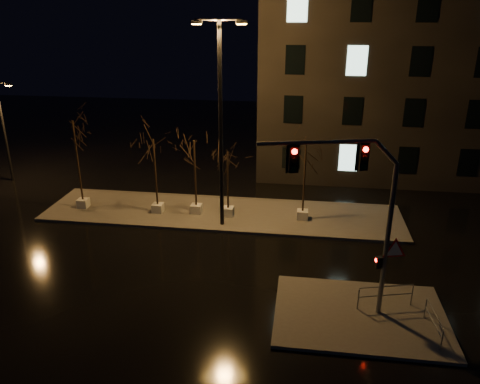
# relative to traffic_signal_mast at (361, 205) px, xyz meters

# --- Properties ---
(ground) EXTENTS (90.00, 90.00, 0.00)m
(ground) POSITION_rel_traffic_signal_mast_xyz_m (-7.09, 3.58, -5.02)
(ground) COLOR black
(ground) RESTS_ON ground
(median) EXTENTS (22.00, 5.00, 0.15)m
(median) POSITION_rel_traffic_signal_mast_xyz_m (-7.09, 9.58, -4.95)
(median) COLOR #4C4944
(median) RESTS_ON ground
(sidewalk_corner) EXTENTS (7.00, 5.00, 0.15)m
(sidewalk_corner) POSITION_rel_traffic_signal_mast_xyz_m (0.41, 0.08, -4.95)
(sidewalk_corner) COLOR #4C4944
(sidewalk_corner) RESTS_ON ground
(building) EXTENTS (25.00, 12.00, 15.00)m
(building) POSITION_rel_traffic_signal_mast_xyz_m (6.91, 21.58, 2.48)
(building) COLOR black
(building) RESTS_ON ground
(tree_0) EXTENTS (1.80, 1.80, 5.75)m
(tree_0) POSITION_rel_traffic_signal_mast_xyz_m (-15.95, 9.12, -0.52)
(tree_0) COLOR beige
(tree_0) RESTS_ON median
(tree_1) EXTENTS (1.80, 1.80, 4.79)m
(tree_1) POSITION_rel_traffic_signal_mast_xyz_m (-11.01, 9.02, -1.23)
(tree_1) COLOR beige
(tree_1) RESTS_ON median
(tree_2) EXTENTS (1.80, 1.80, 4.74)m
(tree_2) POSITION_rel_traffic_signal_mast_xyz_m (-8.62, 9.23, -1.27)
(tree_2) COLOR beige
(tree_2) RESTS_ON median
(tree_3) EXTENTS (1.80, 1.80, 4.15)m
(tree_3) POSITION_rel_traffic_signal_mast_xyz_m (-6.61, 9.09, -1.72)
(tree_3) COLOR beige
(tree_3) RESTS_ON median
(tree_4) EXTENTS (1.80, 1.80, 4.88)m
(tree_4) POSITION_rel_traffic_signal_mast_xyz_m (-2.11, 9.25, -1.17)
(tree_4) COLOR beige
(tree_4) RESTS_ON median
(traffic_signal_mast) EXTENTS (5.93, 1.50, 7.42)m
(traffic_signal_mast) POSITION_rel_traffic_signal_mast_xyz_m (0.00, 0.00, 0.00)
(traffic_signal_mast) COLOR slate
(traffic_signal_mast) RESTS_ON sidewalk_corner
(streetlight_main) EXTENTS (2.82, 0.87, 11.33)m
(streetlight_main) POSITION_rel_traffic_signal_mast_xyz_m (-6.76, 7.86, 1.66)
(streetlight_main) COLOR black
(streetlight_main) RESTS_ON median
(streetlight_far) EXTENTS (1.42, 0.46, 7.24)m
(streetlight_far) POSITION_rel_traffic_signal_mast_xyz_m (-23.57, 13.58, -1.04)
(streetlight_far) COLOR black
(streetlight_far) RESTS_ON ground
(guard_rail_a) EXTENTS (2.33, 0.66, 1.04)m
(guard_rail_a) POSITION_rel_traffic_signal_mast_xyz_m (1.46, 0.69, -4.20)
(guard_rail_a) COLOR slate
(guard_rail_a) RESTS_ON sidewalk_corner
(guard_rail_b) EXTENTS (0.19, 2.03, 0.96)m
(guard_rail_b) POSITION_rel_traffic_signal_mast_xyz_m (3.03, -0.85, -4.25)
(guard_rail_b) COLOR slate
(guard_rail_b) RESTS_ON sidewalk_corner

